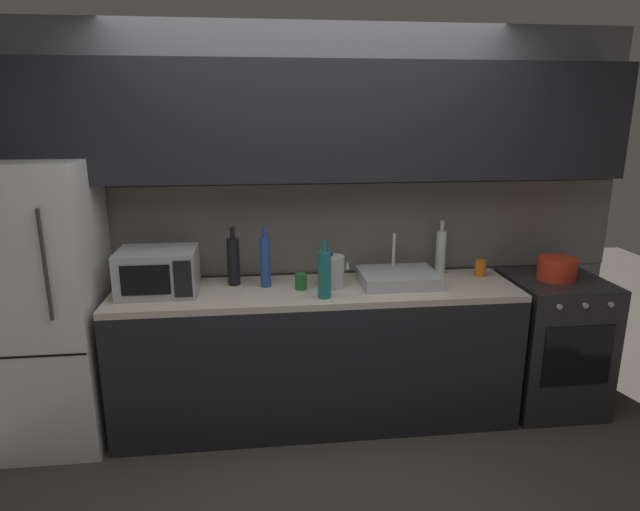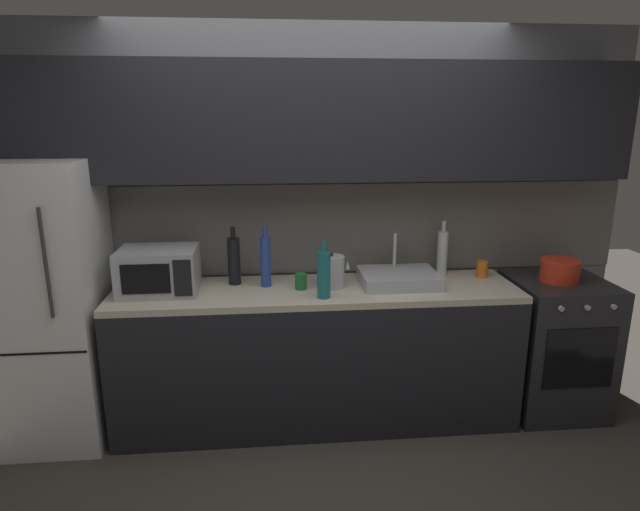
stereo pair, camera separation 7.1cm
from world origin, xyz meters
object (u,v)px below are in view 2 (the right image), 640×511
Objects in this scene: kettle at (331,272)px; wine_bottle_dark at (234,260)px; oven_range at (554,345)px; wine_bottle_blue at (266,261)px; cooking_pot at (560,270)px; wine_bottle_clear at (442,252)px; mug_green at (301,281)px; wine_bottle_teal at (324,274)px; refrigerator at (44,304)px; microwave at (159,270)px; mug_orange at (482,269)px.

kettle is 0.61× the size of wine_bottle_dark.
kettle reaches higher than oven_range.
wine_bottle_blue is 1.89m from cooking_pot.
wine_bottle_dark reaches higher than oven_range.
wine_bottle_clear is 3.75× the size of mug_green.
mug_green is at bearing -166.70° from wine_bottle_clear.
wine_bottle_clear reaches higher than oven_range.
wine_bottle_clear is (1.17, 0.15, -0.01)m from wine_bottle_blue.
wine_bottle_teal reaches higher than cooking_pot.
mug_green is at bearing -173.56° from kettle.
kettle is 0.58× the size of wine_bottle_blue.
kettle is at bearing 6.44° from mug_green.
refrigerator reaches higher than kettle.
cooking_pot is at bearing -3.73° from wine_bottle_dark.
refrigerator is 4.67× the size of wine_bottle_clear.
refrigerator reaches higher than mug_green.
refrigerator is at bearing -176.93° from wine_bottle_blue.
mug_green is at bearing -1.84° from microwave.
wine_bottle_dark is at bearing -176.58° from wine_bottle_clear.
wine_bottle_teal is 1.40× the size of cooking_pot.
microwave is 0.64m from wine_bottle_blue.
kettle is (1.04, -0.01, -0.03)m from microwave.
oven_range is 2.61m from microwave.
refrigerator reaches higher than wine_bottle_clear.
cooking_pot reaches higher than mug_green.
refrigerator reaches higher than cooking_pot.
mug_green is (0.41, -0.15, -0.11)m from wine_bottle_dark.
microwave reaches higher than kettle.
mug_green is 0.89× the size of mug_orange.
refrigerator is at bearing 179.66° from mug_green.
refrigerator is 4.40× the size of wine_bottle_blue.
microwave is 4.73× the size of mug_green.
wine_bottle_blue is 0.21m from wine_bottle_dark.
kettle is 2.30× the size of mug_green.
cooking_pot is (3.21, 0.00, 0.12)m from refrigerator.
wine_bottle_dark is (0.44, 0.12, 0.02)m from microwave.
mug_orange is (1.02, 0.12, -0.05)m from kettle.
microwave is at bearing -176.97° from mug_orange.
wine_bottle_blue is 1.05× the size of wine_bottle_dark.
wine_bottle_dark is at bearing 179.70° from mug_orange.
wine_bottle_dark is at bearing 176.27° from cooking_pot.
mug_green is 1.21m from mug_orange.
mug_orange is at bearing 3.03° from microwave.
mug_green is (0.21, -0.08, -0.12)m from wine_bottle_blue.
microwave is 1.05m from kettle.
cooking_pot is (-0.02, 0.00, 0.52)m from oven_range.
wine_bottle_blue reaches higher than kettle.
kettle is at bearing 179.52° from cooking_pot.
refrigerator is 15.53× the size of mug_orange.
refrigerator reaches higher than wine_bottle_dark.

